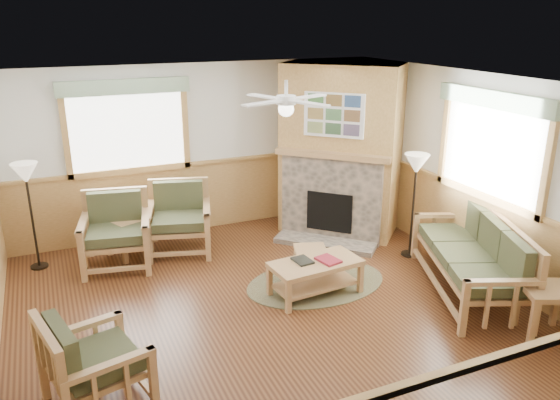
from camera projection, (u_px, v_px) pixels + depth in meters
name	position (u px, v px, depth m)	size (l,w,h in m)	color
floor	(273.00, 312.00, 6.56)	(6.00, 6.00, 0.01)	#4D2A15
ceiling	(272.00, 84.00, 5.69)	(6.00, 6.00, 0.01)	white
wall_back	(200.00, 149.00, 8.73)	(6.00, 0.02, 2.70)	white
wall_front	(453.00, 348.00, 3.52)	(6.00, 0.02, 2.70)	white
wall_right	(480.00, 176.00, 7.26)	(0.02, 6.00, 2.70)	white
wainscot	(273.00, 271.00, 6.38)	(6.00, 6.00, 1.10)	#B08448
fireplace	(341.00, 150.00, 8.68)	(2.20, 2.20, 2.70)	#B08448
window_back	(123.00, 77.00, 7.89)	(1.90, 0.16, 1.50)	white
window_right	(500.00, 88.00, 6.70)	(0.16, 1.90, 1.50)	white
ceiling_fan	(286.00, 84.00, 6.08)	(1.24, 1.24, 0.36)	white
sofa	(469.00, 256.00, 6.90)	(0.88, 2.14, 0.98)	#AC8150
armchair_back_left	(116.00, 232.00, 7.61)	(0.91, 0.91, 1.03)	#AC8150
armchair_back_right	(179.00, 219.00, 8.10)	(0.91, 0.91, 1.02)	#AC8150
armchair_left	(95.00, 360.00, 4.88)	(0.82, 0.82, 0.92)	#AC8150
coffee_table	(315.00, 278.00, 6.91)	(1.14, 0.57, 0.46)	#AC8150
end_table_chairs	(129.00, 236.00, 8.03)	(0.52, 0.50, 0.58)	#AC8150
end_table_sofa	(545.00, 312.00, 6.00)	(0.52, 0.50, 0.58)	#AC8150
footstool	(310.00, 261.00, 7.49)	(0.42, 0.42, 0.37)	#AC8150
braided_rug	(316.00, 283.00, 7.26)	(1.91, 1.91, 0.01)	brown
floor_lamp_left	(32.00, 217.00, 7.48)	(0.35, 0.35, 1.53)	black
floor_lamp_right	(413.00, 206.00, 7.87)	(0.35, 0.35, 1.55)	black
book_red	(328.00, 259.00, 6.84)	(0.22, 0.30, 0.03)	maroon
book_dark	(302.00, 260.00, 6.83)	(0.20, 0.27, 0.03)	black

